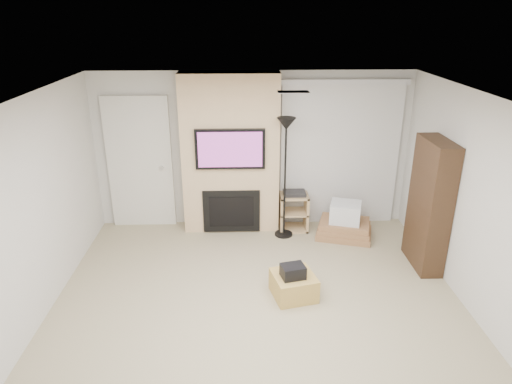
{
  "coord_description": "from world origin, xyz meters",
  "views": [
    {
      "loc": [
        -0.19,
        -4.27,
        3.34
      ],
      "look_at": [
        0.0,
        1.2,
        1.15
      ],
      "focal_mm": 32.0,
      "sensor_mm": 36.0,
      "label": 1
    }
  ],
  "objects_px": {
    "floor_lamp": "(286,145)",
    "bookshelf": "(430,205)",
    "ottoman": "(294,285)",
    "av_stand": "(294,209)",
    "box_stack": "(345,224)"
  },
  "relations": [
    {
      "from": "floor_lamp",
      "to": "bookshelf",
      "type": "xyz_separation_m",
      "value": [
        1.86,
        -0.95,
        -0.59
      ]
    },
    {
      "from": "ottoman",
      "to": "floor_lamp",
      "type": "bearing_deg",
      "value": 88.99
    },
    {
      "from": "floor_lamp",
      "to": "av_stand",
      "type": "xyz_separation_m",
      "value": [
        0.18,
        0.22,
        -1.15
      ]
    },
    {
      "from": "ottoman",
      "to": "bookshelf",
      "type": "xyz_separation_m",
      "value": [
        1.89,
        0.72,
        0.75
      ]
    },
    {
      "from": "ottoman",
      "to": "av_stand",
      "type": "distance_m",
      "value": 1.9
    },
    {
      "from": "ottoman",
      "to": "floor_lamp",
      "type": "relative_size",
      "value": 0.26
    },
    {
      "from": "ottoman",
      "to": "box_stack",
      "type": "bearing_deg",
      "value": 58.53
    },
    {
      "from": "av_stand",
      "to": "ottoman",
      "type": "bearing_deg",
      "value": -96.29
    },
    {
      "from": "bookshelf",
      "to": "box_stack",
      "type": "bearing_deg",
      "value": 135.73
    },
    {
      "from": "ottoman",
      "to": "floor_lamp",
      "type": "xyz_separation_m",
      "value": [
        0.03,
        1.66,
        1.34
      ]
    },
    {
      "from": "ottoman",
      "to": "bookshelf",
      "type": "relative_size",
      "value": 0.28
    },
    {
      "from": "av_stand",
      "to": "box_stack",
      "type": "xyz_separation_m",
      "value": [
        0.78,
        -0.27,
        -0.13
      ]
    },
    {
      "from": "floor_lamp",
      "to": "bookshelf",
      "type": "bearing_deg",
      "value": -26.93
    },
    {
      "from": "av_stand",
      "to": "bookshelf",
      "type": "bearing_deg",
      "value": -34.57
    },
    {
      "from": "box_stack",
      "to": "bookshelf",
      "type": "relative_size",
      "value": 0.54
    }
  ]
}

